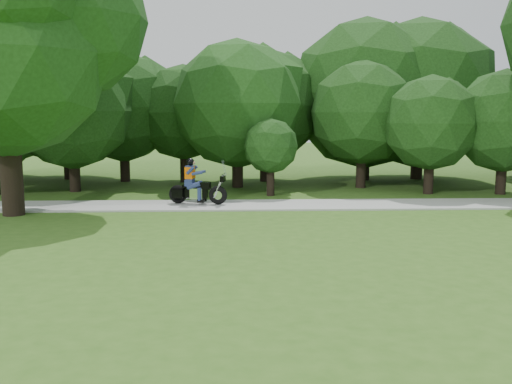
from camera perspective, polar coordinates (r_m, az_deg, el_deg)
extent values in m
plane|color=#345D1A|center=(12.60, 13.87, -7.21)|extent=(100.00, 100.00, 0.00)
cube|color=#A6A6A1|center=(20.23, 7.68, -1.26)|extent=(60.00, 2.20, 0.06)
cylinder|color=black|center=(24.66, -17.69, 2.05)|extent=(0.44, 0.44, 1.74)
sphere|color=black|center=(24.55, -17.93, 7.71)|extent=(4.81, 4.81, 4.81)
cylinder|color=black|center=(24.88, -1.86, 2.55)|extent=(0.48, 0.48, 1.80)
sphere|color=#1C4313|center=(24.77, -1.88, 8.79)|extent=(5.56, 5.56, 5.56)
cylinder|color=black|center=(26.97, -7.16, 2.91)|extent=(0.42, 0.42, 1.80)
sphere|color=black|center=(26.87, -7.24, 7.89)|extent=(4.44, 4.44, 4.44)
cylinder|color=black|center=(22.34, 1.46, 1.22)|extent=(0.31, 0.31, 1.25)
sphere|color=black|center=(22.22, 1.48, 4.62)|extent=(2.15, 2.15, 2.15)
cylinder|color=black|center=(29.43, -18.18, 2.99)|extent=(0.53, 0.53, 1.80)
sphere|color=black|center=(29.34, -18.44, 8.89)|extent=(6.55, 6.55, 6.55)
cylinder|color=black|center=(23.87, 16.89, 1.74)|extent=(0.39, 0.39, 1.61)
sphere|color=black|center=(23.75, 17.09, 6.64)|extent=(3.80, 3.80, 3.80)
cylinder|color=black|center=(27.65, -12.98, 2.89)|extent=(0.46, 0.46, 1.80)
sphere|color=black|center=(27.55, -13.15, 8.21)|extent=(5.13, 5.13, 5.13)
cylinder|color=black|center=(30.87, -24.19, 2.91)|extent=(0.54, 0.54, 1.80)
cylinder|color=black|center=(29.07, 15.77, 3.03)|extent=(0.56, 0.56, 1.80)
sphere|color=black|center=(28.99, 16.02, 9.46)|extent=(7.25, 7.25, 7.25)
cylinder|color=black|center=(28.14, 10.73, 3.04)|extent=(0.56, 0.56, 1.80)
sphere|color=black|center=(28.06, 10.90, 9.64)|extent=(7.19, 7.19, 7.19)
cylinder|color=black|center=(24.75, 23.31, 1.62)|extent=(0.40, 0.40, 1.58)
sphere|color=black|center=(24.63, 23.59, 6.53)|extent=(4.10, 4.10, 4.10)
cylinder|color=black|center=(27.01, 0.89, 2.98)|extent=(0.47, 0.47, 1.80)
sphere|color=black|center=(26.91, 0.91, 8.60)|extent=(5.37, 5.37, 5.37)
cylinder|color=black|center=(25.13, 10.46, 2.46)|extent=(0.43, 0.43, 1.79)
sphere|color=black|center=(25.02, 10.60, 7.84)|extent=(4.50, 4.50, 4.50)
cylinder|color=black|center=(19.54, -23.38, 3.95)|extent=(0.68, 0.68, 4.20)
sphere|color=#1C4313|center=(19.58, -23.85, 12.43)|extent=(6.40, 6.40, 6.40)
sphere|color=#1C4313|center=(19.93, -18.28, 16.10)|extent=(5.12, 5.12, 5.12)
torus|color=black|center=(20.27, -7.82, -0.22)|extent=(0.68, 0.32, 0.65)
torus|color=black|center=(19.89, -3.83, -0.32)|extent=(0.68, 0.32, 0.65)
cube|color=black|center=(20.11, -6.32, -0.13)|extent=(1.07, 0.43, 0.30)
cube|color=silver|center=(20.07, -5.92, -0.14)|extent=(0.50, 0.40, 0.37)
cube|color=black|center=(19.97, -5.29, 0.64)|extent=(0.53, 0.37, 0.24)
cube|color=black|center=(20.11, -6.65, 0.57)|extent=(0.54, 0.39, 0.09)
cylinder|color=silver|center=(19.83, -3.73, 0.61)|extent=(0.37, 0.12, 0.84)
cylinder|color=silver|center=(19.75, -3.30, 1.76)|extent=(0.16, 0.59, 0.03)
cube|color=black|center=(20.06, -7.87, -0.17)|extent=(0.41, 0.19, 0.32)
cube|color=black|center=(20.45, -7.52, -0.01)|extent=(0.41, 0.19, 0.32)
cube|color=navy|center=(20.09, -6.65, 0.94)|extent=(0.35, 0.41, 0.22)
cube|color=navy|center=(20.05, -6.62, 1.89)|extent=(0.32, 0.43, 0.52)
cube|color=#EC6504|center=(20.05, -6.62, 1.94)|extent=(0.35, 0.48, 0.41)
sphere|color=black|center=(20.00, -6.56, 3.01)|extent=(0.26, 0.26, 0.26)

